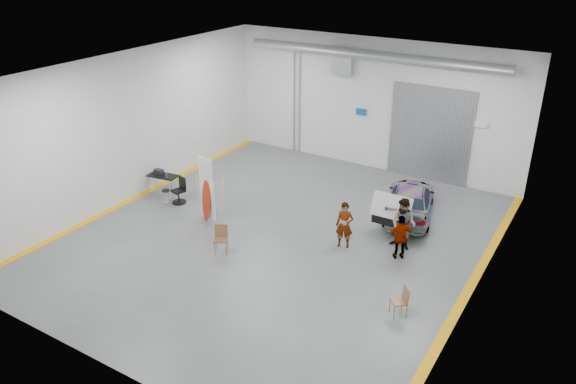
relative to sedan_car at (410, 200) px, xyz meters
The scene contains 13 objects.
ground 5.41m from the sedan_car, 129.79° to the right, with size 16.00×16.00×0.00m, color #56595C.
room_shell 5.08m from the sedan_car, 149.19° to the right, with size 14.02×16.18×6.01m.
sedan_car is the anchor object (origin of this frame).
person_a 3.71m from the sedan_car, 107.09° to the right, with size 0.61×0.40×1.68m, color brown.
person_b 2.68m from the sedan_car, 75.06° to the right, with size 0.92×0.70×1.87m, color slate.
person_c 3.38m from the sedan_car, 75.07° to the right, with size 0.92×0.38×1.59m, color #995233.
surfboard_display 7.82m from the sedan_car, 145.05° to the right, with size 0.77×0.29×2.72m.
folding_chair_near 7.60m from the sedan_car, 126.56° to the right, with size 0.62×0.67×0.96m.
folding_chair_far 6.57m from the sedan_car, 72.29° to the right, with size 0.59×0.68×0.90m.
shop_stool 9.72m from the sedan_car, 153.80° to the right, with size 0.34×0.34×0.66m.
work_table 10.27m from the sedan_car, 160.19° to the right, with size 1.37×0.82×1.06m.
office_chair 9.24m from the sedan_car, 155.52° to the right, with size 0.59×0.62×1.08m.
trunk_lid 2.03m from the sedan_car, 90.00° to the right, with size 1.47×0.89×0.04m, color silver.
Camera 1 is at (9.65, -15.10, 10.02)m, focal length 35.00 mm.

